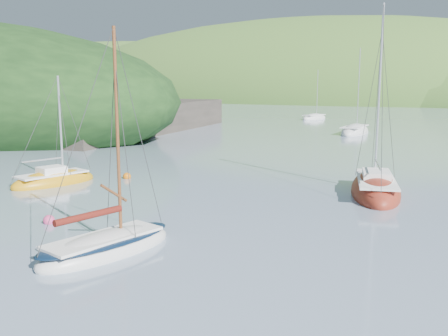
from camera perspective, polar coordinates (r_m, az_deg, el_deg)
The scene contains 8 objects.
ground at distance 18.01m, azimuth -11.88°, elevation -9.82°, with size 700.00×700.00×0.00m, color gray.
shoreline_hills at distance 186.16m, azimuth 24.24°, elevation 7.05°, with size 690.00×135.00×56.00m.
daysailer_white at distance 18.41m, azimuth -13.29°, elevation -8.79°, with size 2.91×5.75×8.44m.
sloop_red at distance 28.20m, azimuth 16.91°, elevation -2.46°, with size 4.68×7.84×10.97m.
sailboat_yellow at distance 31.39m, azimuth -18.87°, elevation -1.43°, with size 3.09×5.57×6.98m.
distant_sloop_a at distance 61.03m, azimuth 14.71°, elevation 3.98°, with size 2.95×7.69×10.85m.
distant_sloop_c at distance 83.88m, azimuth 10.27°, elevation 5.61°, with size 3.28×6.44×8.76m.
mooring_buoys at distance 24.14m, azimuth -9.54°, elevation -4.41°, with size 20.43×11.98×0.50m.
Camera 1 is at (11.60, -12.42, 5.97)m, focal length 40.00 mm.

